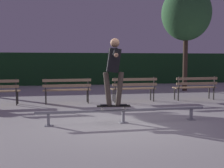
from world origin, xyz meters
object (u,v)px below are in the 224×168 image
(skateboard, at_px, (114,106))
(park_bench_right_center, at_px, (134,87))
(grind_rail, at_px, (123,112))
(park_bench_rightmost, at_px, (195,85))
(tree_far_right, at_px, (186,14))
(park_bench_left_center, at_px, (67,88))
(skateboarder, at_px, (114,66))

(skateboard, bearing_deg, park_bench_right_center, 66.96)
(grind_rail, distance_m, park_bench_rightmost, 4.73)
(skateboard, bearing_deg, grind_rail, -0.00)
(park_bench_right_center, relative_size, tree_far_right, 0.33)
(park_bench_right_center, bearing_deg, grind_rail, -109.44)
(park_bench_left_center, bearing_deg, park_bench_right_center, 0.00)
(skateboarder, distance_m, park_bench_rightmost, 4.96)
(grind_rail, xyz_separation_m, park_bench_rightmost, (3.47, 3.21, 0.28))
(park_bench_left_center, height_order, park_bench_right_center, same)
(park_bench_right_center, bearing_deg, skateboard, -113.04)
(skateboard, height_order, park_bench_left_center, park_bench_left_center)
(skateboarder, bearing_deg, park_bench_right_center, 67.01)
(park_bench_right_center, height_order, tree_far_right, tree_far_right)
(skateboarder, bearing_deg, park_bench_rightmost, 40.97)
(park_bench_left_center, bearing_deg, skateboarder, -73.15)
(skateboard, height_order, tree_far_right, tree_far_right)
(grind_rail, distance_m, park_bench_right_center, 3.41)
(skateboard, height_order, skateboarder, skateboarder)
(skateboarder, relative_size, park_bench_rightmost, 0.97)
(park_bench_right_center, height_order, park_bench_rightmost, same)
(grind_rail, height_order, skateboarder, skateboarder)
(park_bench_left_center, bearing_deg, grind_rail, -69.47)
(skateboarder, height_order, park_bench_rightmost, skateboarder)
(skateboard, distance_m, park_bench_rightmost, 4.90)
(grind_rail, distance_m, skateboarder, 1.11)
(park_bench_left_center, xyz_separation_m, park_bench_right_center, (2.33, 0.00, 0.00))
(park_bench_left_center, bearing_deg, park_bench_rightmost, 0.00)
(tree_far_right, bearing_deg, park_bench_left_center, -151.83)
(skateboarder, bearing_deg, grind_rail, 0.08)
(grind_rail, distance_m, skateboard, 0.27)
(park_bench_left_center, relative_size, park_bench_rightmost, 1.00)
(skateboard, bearing_deg, skateboarder, -6.17)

